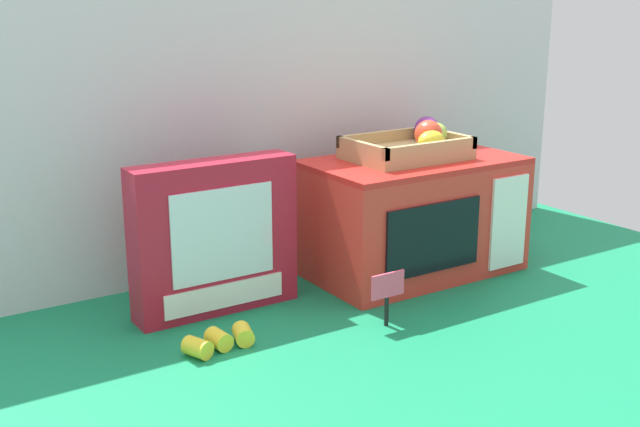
% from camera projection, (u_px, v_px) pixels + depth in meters
% --- Properties ---
extents(ground_plane, '(1.70, 1.70, 0.00)m').
position_uv_depth(ground_plane, '(338.00, 289.00, 1.60)').
color(ground_plane, '#147A4C').
rests_on(ground_plane, ground).
extents(display_back_panel, '(1.61, 0.03, 0.59)m').
position_uv_depth(display_back_panel, '(279.00, 128.00, 1.71)').
color(display_back_panel, silver).
rests_on(display_back_panel, ground).
extents(toy_microwave, '(0.44, 0.26, 0.24)m').
position_uv_depth(toy_microwave, '(413.00, 216.00, 1.67)').
color(toy_microwave, red).
rests_on(toy_microwave, ground).
extents(food_groups_crate, '(0.24, 0.17, 0.08)m').
position_uv_depth(food_groups_crate, '(415.00, 145.00, 1.65)').
color(food_groups_crate, tan).
rests_on(food_groups_crate, toy_microwave).
extents(cookie_set_box, '(0.31, 0.07, 0.28)m').
position_uv_depth(cookie_set_box, '(215.00, 237.00, 1.46)').
color(cookie_set_box, '#B2192D').
rests_on(cookie_set_box, ground).
extents(price_sign, '(0.07, 0.01, 0.10)m').
position_uv_depth(price_sign, '(387.00, 291.00, 1.41)').
color(price_sign, black).
rests_on(price_sign, ground).
extents(loose_toy_banana, '(0.13, 0.06, 0.03)m').
position_uv_depth(loose_toy_banana, '(220.00, 340.00, 1.33)').
color(loose_toy_banana, yellow).
rests_on(loose_toy_banana, ground).
extents(loose_toy_apple, '(0.06, 0.06, 0.06)m').
position_uv_depth(loose_toy_apple, '(514.00, 230.00, 1.89)').
color(loose_toy_apple, red).
rests_on(loose_toy_apple, ground).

